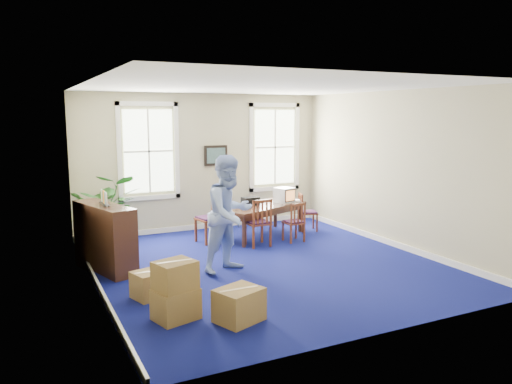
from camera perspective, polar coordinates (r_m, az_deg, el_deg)
name	(u,v)px	position (r m, az deg, el deg)	size (l,w,h in m)	color
floor	(265,264)	(9.25, 1.08, -8.24)	(6.50, 6.50, 0.00)	navy
ceiling	(266,86)	(8.85, 1.14, 11.98)	(6.50, 6.50, 0.00)	white
wall_back	(203,162)	(11.88, -6.04, 3.42)	(6.50, 6.50, 0.00)	#B5AD88
wall_front	(388,208)	(6.22, 14.83, -1.82)	(6.50, 6.50, 0.00)	#B5AD88
wall_left	(91,189)	(8.02, -18.37, 0.37)	(6.50, 6.50, 0.00)	#B5AD88
wall_right	(396,170)	(10.60, 15.72, 2.48)	(6.50, 6.50, 0.00)	#B5AD88
baseboard_back	(205,226)	(12.09, -5.88, -3.88)	(6.00, 0.04, 0.12)	white
baseboard_left	(98,285)	(8.38, -17.64, -10.09)	(0.04, 6.50, 0.12)	white
baseboard_right	(392,243)	(10.86, 15.26, -5.63)	(0.04, 6.50, 0.12)	white
window_left	(149,151)	(11.46, -12.18, 4.57)	(1.40, 0.12, 2.20)	white
window_right	(275,147)	(12.61, 2.14, 5.14)	(1.40, 0.12, 2.20)	white
wall_picture	(216,155)	(11.92, -4.61, 4.18)	(0.58, 0.06, 0.48)	black
conference_table	(261,220)	(11.22, 0.57, -3.27)	(2.10, 0.96, 0.72)	#3F2216
crt_tv	(284,195)	(11.45, 3.25, -0.35)	(0.38, 0.41, 0.34)	#B7B7BC
game_console	(296,201)	(11.58, 4.60, -0.99)	(0.16, 0.20, 0.05)	white
equipment_bag	(250,201)	(11.08, -0.64, -1.06)	(0.37, 0.24, 0.18)	black
chair_near_left	(258,222)	(10.38, 0.21, -3.46)	(0.45, 0.45, 1.01)	brown
chair_near_right	(294,222)	(10.79, 4.32, -3.40)	(0.39, 0.39, 0.86)	brown
chair_end_left	(209,218)	(10.70, -5.40, -2.95)	(0.48, 0.48, 1.07)	brown
chair_end_right	(308,212)	(11.80, 5.98, -2.29)	(0.40, 0.40, 0.89)	brown
man	(230,214)	(8.64, -3.03, -2.50)	(1.00, 0.77, 2.04)	#91ACEA
credenza	(105,235)	(9.19, -16.91, -4.76)	(0.45, 1.57, 1.23)	#3F2216
brochure_rack	(104,194)	(9.05, -16.99, -0.17)	(0.10, 0.58, 0.26)	#99999E
potted_plant	(109,210)	(10.75, -16.46, -1.96)	(1.38, 1.20, 1.54)	#1E5118
cardboard_boxes	(188,284)	(7.00, -7.77, -10.40)	(1.48, 1.48, 0.84)	olive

